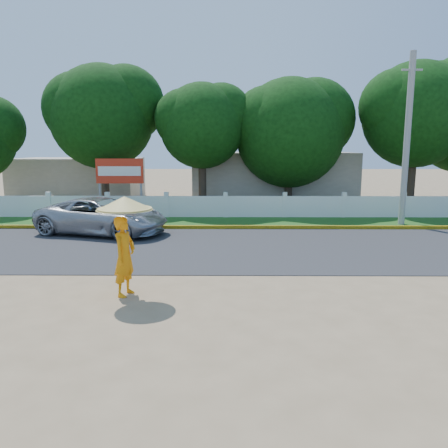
{
  "coord_description": "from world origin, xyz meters",
  "views": [
    {
      "loc": [
        0.1,
        -10.77,
        3.57
      ],
      "look_at": [
        0.0,
        2.0,
        1.3
      ],
      "focal_mm": 35.0,
      "sensor_mm": 36.0,
      "label": 1
    }
  ],
  "objects_px": {
    "utility_pole": "(407,141)",
    "monk_with_parasol": "(125,232)",
    "vehicle": "(102,216)",
    "billboard": "(120,174)"
  },
  "relations": [
    {
      "from": "utility_pole",
      "to": "monk_with_parasol",
      "type": "distance_m",
      "value": 14.53
    },
    {
      "from": "utility_pole",
      "to": "monk_with_parasol",
      "type": "height_order",
      "value": "utility_pole"
    },
    {
      "from": "monk_with_parasol",
      "to": "billboard",
      "type": "bearing_deg",
      "value": 104.11
    },
    {
      "from": "utility_pole",
      "to": "vehicle",
      "type": "height_order",
      "value": "utility_pole"
    },
    {
      "from": "utility_pole",
      "to": "billboard",
      "type": "distance_m",
      "value": 14.19
    },
    {
      "from": "vehicle",
      "to": "monk_with_parasol",
      "type": "height_order",
      "value": "monk_with_parasol"
    },
    {
      "from": "vehicle",
      "to": "utility_pole",
      "type": "bearing_deg",
      "value": -63.49
    },
    {
      "from": "monk_with_parasol",
      "to": "billboard",
      "type": "xyz_separation_m",
      "value": [
        -3.24,
        12.9,
        0.56
      ]
    },
    {
      "from": "utility_pole",
      "to": "monk_with_parasol",
      "type": "bearing_deg",
      "value": -137.01
    },
    {
      "from": "monk_with_parasol",
      "to": "utility_pole",
      "type": "bearing_deg",
      "value": 42.99
    }
  ]
}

